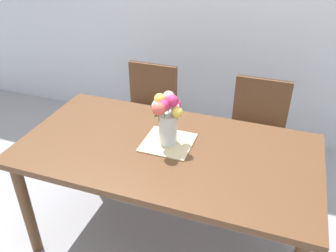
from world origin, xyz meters
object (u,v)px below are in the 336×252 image
(dining_table, at_px, (167,160))
(chair_left, at_px, (149,111))
(chair_right, at_px, (256,129))
(flower_vase, at_px, (167,115))

(dining_table, distance_m, chair_left, 0.93)
(chair_right, bearing_deg, chair_left, 0.00)
(dining_table, bearing_deg, flower_vase, 108.93)
(chair_right, height_order, flower_vase, flower_vase)
(flower_vase, bearing_deg, chair_left, 119.86)
(dining_table, distance_m, flower_vase, 0.29)
(chair_left, xyz_separation_m, flower_vase, (0.44, -0.76, 0.44))
(chair_left, xyz_separation_m, chair_right, (0.90, 0.00, 0.00))
(flower_vase, bearing_deg, dining_table, -71.07)
(dining_table, distance_m, chair_right, 0.93)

